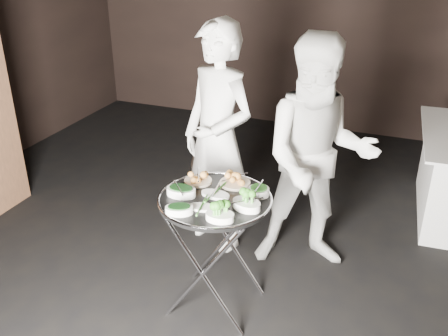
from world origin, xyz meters
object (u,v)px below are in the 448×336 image
(waiter_left, at_px, (218,139))
(serving_tray, at_px, (215,199))
(tray_stand, at_px, (215,248))
(waiter_right, at_px, (318,158))

(waiter_left, bearing_deg, serving_tray, -45.01)
(serving_tray, bearing_deg, tray_stand, -116.57)
(serving_tray, distance_m, waiter_left, 0.79)
(serving_tray, relative_size, waiter_left, 0.40)
(tray_stand, distance_m, waiter_right, 0.95)
(waiter_left, bearing_deg, waiter_right, 23.42)
(waiter_left, bearing_deg, tray_stand, -45.01)
(tray_stand, bearing_deg, serving_tray, 63.43)
(tray_stand, xyz_separation_m, waiter_left, (-0.28, 0.73, 0.43))
(waiter_right, bearing_deg, waiter_left, 160.49)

